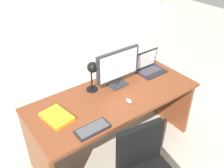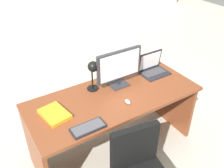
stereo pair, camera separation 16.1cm
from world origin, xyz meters
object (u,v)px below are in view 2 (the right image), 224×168
(laptop, at_px, (152,66))
(keyboard, at_px, (88,128))
(desk_lamp, at_px, (93,70))
(mouse, at_px, (128,102))
(monitor, at_px, (119,66))
(desk, at_px, (111,110))
(book, at_px, (55,114))

(laptop, xyz_separation_m, keyboard, (-1.09, -0.47, -0.06))
(desk_lamp, bearing_deg, keyboard, -123.58)
(laptop, height_order, mouse, laptop)
(monitor, distance_m, laptop, 0.52)
(desk, bearing_deg, keyboard, -142.68)
(monitor, height_order, keyboard, monitor)
(desk, relative_size, keyboard, 5.90)
(desk_lamp, bearing_deg, mouse, -65.47)
(laptop, height_order, keyboard, laptop)
(keyboard, relative_size, mouse, 3.93)
(book, bearing_deg, desk, 2.37)
(laptop, relative_size, book, 1.03)
(desk, bearing_deg, desk_lamp, 131.06)
(monitor, height_order, book, monitor)
(desk_lamp, distance_m, book, 0.58)
(keyboard, distance_m, mouse, 0.51)
(monitor, relative_size, mouse, 6.77)
(keyboard, bearing_deg, desk, 37.32)
(desk_lamp, relative_size, book, 1.08)
(mouse, xyz_separation_m, book, (-0.67, 0.20, 0.00))
(laptop, distance_m, keyboard, 1.18)
(desk_lamp, bearing_deg, laptop, -1.51)
(desk, relative_size, mouse, 23.18)
(monitor, distance_m, book, 0.81)
(laptop, bearing_deg, desk, -168.97)
(desk, distance_m, desk_lamp, 0.50)
(desk, relative_size, desk_lamp, 5.22)
(keyboard, xyz_separation_m, book, (-0.18, 0.32, 0.01))
(desk_lamp, bearing_deg, desk, -48.94)
(desk_lamp, bearing_deg, monitor, -12.47)
(mouse, height_order, desk_lamp, desk_lamp)
(keyboard, bearing_deg, laptop, 23.25)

